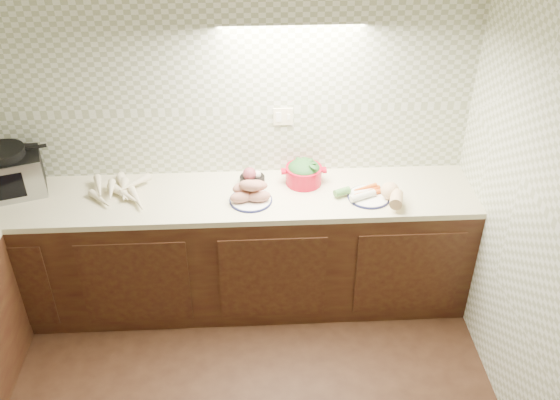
{
  "coord_description": "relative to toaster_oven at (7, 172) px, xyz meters",
  "views": [
    {
      "loc": [
        0.33,
        -1.92,
        3.17
      ],
      "look_at": [
        0.5,
        1.25,
        1.02
      ],
      "focal_mm": 40.0,
      "sensor_mm": 36.0,
      "label": 1
    }
  ],
  "objects": [
    {
      "name": "room",
      "position": [
        1.26,
        -1.63,
        0.58
      ],
      "size": [
        3.6,
        3.6,
        2.6
      ],
      "color": "black",
      "rests_on": "ground"
    },
    {
      "name": "sweet_potato_plate",
      "position": [
        1.58,
        -0.2,
        -0.09
      ],
      "size": [
        0.28,
        0.28,
        0.16
      ],
      "rotation": [
        0.0,
        0.0,
        0.1
      ],
      "color": "#121541",
      "rests_on": "counter"
    },
    {
      "name": "onion_bowl",
      "position": [
        1.59,
        -0.01,
        -0.1
      ],
      "size": [
        0.17,
        0.17,
        0.13
      ],
      "color": "black",
      "rests_on": "counter"
    },
    {
      "name": "veg_plate",
      "position": [
        2.4,
        -0.22,
        -0.1
      ],
      "size": [
        0.47,
        0.32,
        0.13
      ],
      "rotation": [
        0.0,
        0.0,
        -0.42
      ],
      "color": "#121541",
      "rests_on": "counter"
    },
    {
      "name": "parsnip_pile",
      "position": [
        0.69,
        -0.07,
        -0.11
      ],
      "size": [
        0.42,
        0.4,
        0.08
      ],
      "color": "beige",
      "rests_on": "counter"
    },
    {
      "name": "dutch_oven",
      "position": [
        1.94,
        -0.0,
        -0.06
      ],
      "size": [
        0.31,
        0.25,
        0.17
      ],
      "rotation": [
        0.0,
        0.0,
        0.01
      ],
      "color": "#BA051D",
      "rests_on": "counter"
    },
    {
      "name": "counter",
      "position": [
        0.58,
        -0.95,
        -0.6
      ],
      "size": [
        3.6,
        3.6,
        0.9
      ],
      "color": "black",
      "rests_on": "ground"
    },
    {
      "name": "toaster_oven",
      "position": [
        0.0,
        0.0,
        0.0
      ],
      "size": [
        0.52,
        0.46,
        0.31
      ],
      "rotation": [
        0.0,
        0.0,
        0.31
      ],
      "color": "black",
      "rests_on": "counter"
    }
  ]
}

